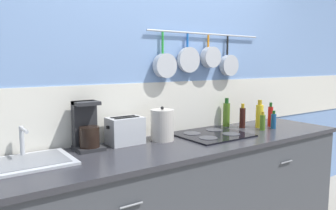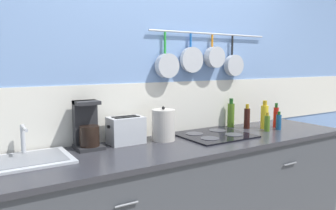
{
  "view_description": "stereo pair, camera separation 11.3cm",
  "coord_description": "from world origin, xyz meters",
  "px_view_note": "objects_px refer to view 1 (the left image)",
  "views": [
    {
      "loc": [
        -1.49,
        -1.84,
        1.49
      ],
      "look_at": [
        -0.21,
        0.0,
        1.2
      ],
      "focal_mm": 35.0,
      "sensor_mm": 36.0,
      "label": 1
    },
    {
      "loc": [
        -1.4,
        -1.9,
        1.49
      ],
      "look_at": [
        -0.21,
        0.0,
        1.2
      ],
      "focal_mm": 35.0,
      "sensor_mm": 36.0,
      "label": 2
    }
  ],
  "objects_px": {
    "bottle_dish_soap": "(273,121)",
    "bottle_sesame_oil": "(270,116)",
    "bottle_hot_sauce": "(226,114)",
    "bottle_cooking_wine": "(259,115)",
    "coffee_maker": "(87,130)",
    "toaster": "(125,131)",
    "kettle": "(162,125)",
    "bottle_olive_oil": "(263,122)",
    "bottle_vinegar": "(242,117)"
  },
  "relations": [
    {
      "from": "kettle",
      "to": "bottle_dish_soap",
      "type": "xyz_separation_m",
      "value": [
        1.05,
        -0.19,
        -0.05
      ]
    },
    {
      "from": "bottle_olive_oil",
      "to": "toaster",
      "type": "bearing_deg",
      "value": 168.46
    },
    {
      "from": "coffee_maker",
      "to": "bottle_sesame_oil",
      "type": "bearing_deg",
      "value": -6.47
    },
    {
      "from": "bottle_dish_soap",
      "to": "bottle_vinegar",
      "type": "bearing_deg",
      "value": 136.99
    },
    {
      "from": "bottle_sesame_oil",
      "to": "bottle_olive_oil",
      "type": "bearing_deg",
      "value": -159.97
    },
    {
      "from": "kettle",
      "to": "bottle_cooking_wine",
      "type": "bearing_deg",
      "value": -5.29
    },
    {
      "from": "coffee_maker",
      "to": "kettle",
      "type": "xyz_separation_m",
      "value": [
        0.56,
        -0.08,
        -0.02
      ]
    },
    {
      "from": "kettle",
      "to": "bottle_dish_soap",
      "type": "distance_m",
      "value": 1.07
    },
    {
      "from": "bottle_hot_sauce",
      "to": "bottle_dish_soap",
      "type": "height_order",
      "value": "bottle_hot_sauce"
    },
    {
      "from": "kettle",
      "to": "bottle_sesame_oil",
      "type": "relative_size",
      "value": 1.16
    },
    {
      "from": "bottle_hot_sauce",
      "to": "bottle_vinegar",
      "type": "relative_size",
      "value": 1.19
    },
    {
      "from": "kettle",
      "to": "bottle_sesame_oil",
      "type": "height_order",
      "value": "kettle"
    },
    {
      "from": "bottle_hot_sauce",
      "to": "bottle_cooking_wine",
      "type": "distance_m",
      "value": 0.29
    },
    {
      "from": "toaster",
      "to": "bottle_olive_oil",
      "type": "distance_m",
      "value": 1.22
    },
    {
      "from": "coffee_maker",
      "to": "toaster",
      "type": "distance_m",
      "value": 0.28
    },
    {
      "from": "bottle_hot_sauce",
      "to": "bottle_vinegar",
      "type": "distance_m",
      "value": 0.15
    },
    {
      "from": "bottle_dish_soap",
      "to": "bottle_sesame_oil",
      "type": "bearing_deg",
      "value": 54.05
    },
    {
      "from": "kettle",
      "to": "bottle_vinegar",
      "type": "bearing_deg",
      "value": -0.56
    },
    {
      "from": "bottle_sesame_oil",
      "to": "bottle_hot_sauce",
      "type": "bearing_deg",
      "value": 143.98
    },
    {
      "from": "bottle_vinegar",
      "to": "bottle_olive_oil",
      "type": "distance_m",
      "value": 0.19
    },
    {
      "from": "bottle_hot_sauce",
      "to": "bottle_cooking_wine",
      "type": "bearing_deg",
      "value": -47.27
    },
    {
      "from": "kettle",
      "to": "bottle_vinegar",
      "type": "distance_m",
      "value": 0.86
    },
    {
      "from": "bottle_sesame_oil",
      "to": "bottle_vinegar",
      "type": "bearing_deg",
      "value": 157.74
    },
    {
      "from": "kettle",
      "to": "bottle_olive_oil",
      "type": "relative_size",
      "value": 1.59
    },
    {
      "from": "coffee_maker",
      "to": "toaster",
      "type": "relative_size",
      "value": 1.22
    },
    {
      "from": "bottle_cooking_wine",
      "to": "bottle_dish_soap",
      "type": "xyz_separation_m",
      "value": [
        0.07,
        -0.1,
        -0.04
      ]
    },
    {
      "from": "coffee_maker",
      "to": "toaster",
      "type": "bearing_deg",
      "value": -3.14
    },
    {
      "from": "coffee_maker",
      "to": "bottle_dish_soap",
      "type": "height_order",
      "value": "coffee_maker"
    },
    {
      "from": "bottle_olive_oil",
      "to": "bottle_dish_soap",
      "type": "bearing_deg",
      "value": -3.75
    },
    {
      "from": "coffee_maker",
      "to": "bottle_vinegar",
      "type": "bearing_deg",
      "value": -3.44
    },
    {
      "from": "coffee_maker",
      "to": "bottle_cooking_wine",
      "type": "xyz_separation_m",
      "value": [
        1.54,
        -0.17,
        -0.02
      ]
    },
    {
      "from": "kettle",
      "to": "toaster",
      "type": "bearing_deg",
      "value": 167.54
    },
    {
      "from": "coffee_maker",
      "to": "bottle_vinegar",
      "type": "distance_m",
      "value": 1.42
    },
    {
      "from": "bottle_cooking_wine",
      "to": "bottle_sesame_oil",
      "type": "height_order",
      "value": "bottle_cooking_wine"
    },
    {
      "from": "bottle_vinegar",
      "to": "bottle_hot_sauce",
      "type": "bearing_deg",
      "value": 117.78
    },
    {
      "from": "kettle",
      "to": "bottle_hot_sauce",
      "type": "xyz_separation_m",
      "value": [
        0.79,
        0.12,
        -0.0
      ]
    },
    {
      "from": "bottle_cooking_wine",
      "to": "bottle_dish_soap",
      "type": "height_order",
      "value": "bottle_cooking_wine"
    },
    {
      "from": "coffee_maker",
      "to": "bottle_olive_oil",
      "type": "relative_size",
      "value": 2.01
    },
    {
      "from": "bottle_olive_oil",
      "to": "bottle_dish_soap",
      "type": "xyz_separation_m",
      "value": [
        0.14,
        -0.01,
        -0.0
      ]
    },
    {
      "from": "kettle",
      "to": "bottle_olive_oil",
      "type": "bearing_deg",
      "value": -11.25
    },
    {
      "from": "bottle_hot_sauce",
      "to": "bottle_dish_soap",
      "type": "bearing_deg",
      "value": -49.81
    },
    {
      "from": "bottle_cooking_wine",
      "to": "bottle_sesame_oil",
      "type": "bearing_deg",
      "value": -9.51
    },
    {
      "from": "bottle_vinegar",
      "to": "bottle_dish_soap",
      "type": "distance_m",
      "value": 0.27
    },
    {
      "from": "bottle_vinegar",
      "to": "bottle_olive_oil",
      "type": "bearing_deg",
      "value": -70.78
    },
    {
      "from": "kettle",
      "to": "bottle_olive_oil",
      "type": "height_order",
      "value": "kettle"
    },
    {
      "from": "kettle",
      "to": "bottle_cooking_wine",
      "type": "relative_size",
      "value": 1.03
    },
    {
      "from": "bottle_olive_oil",
      "to": "bottle_sesame_oil",
      "type": "xyz_separation_m",
      "value": [
        0.19,
        0.07,
        0.03
      ]
    },
    {
      "from": "kettle",
      "to": "coffee_maker",
      "type": "bearing_deg",
      "value": 172.14
    },
    {
      "from": "bottle_hot_sauce",
      "to": "bottle_olive_oil",
      "type": "height_order",
      "value": "bottle_hot_sauce"
    },
    {
      "from": "bottle_vinegar",
      "to": "bottle_dish_soap",
      "type": "xyz_separation_m",
      "value": [
        0.2,
        -0.18,
        -0.03
      ]
    }
  ]
}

